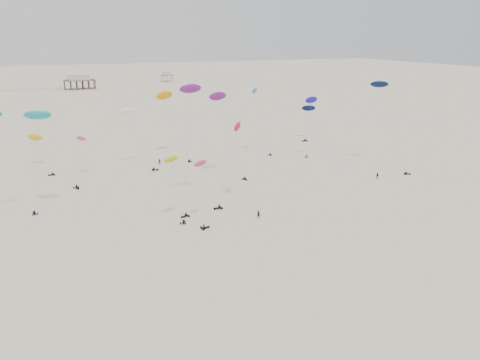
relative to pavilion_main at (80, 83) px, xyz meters
name	(u,v)px	position (x,y,z in m)	size (l,w,h in m)	color
ground_plane	(137,124)	(10.00, -150.00, -4.22)	(900.00, 900.00, 0.00)	beige
pavilion_main	(80,83)	(0.00, 0.00, 0.00)	(21.00, 13.00, 9.80)	brown
pavilion_small	(167,77)	(70.00, 30.00, -0.74)	(9.00, 7.00, 8.00)	brown
rig_0	(257,101)	(35.37, -216.11, 12.36)	(5.59, 9.19, 20.73)	black
rig_2	(79,158)	(-19.21, -225.34, 1.84)	(5.43, 14.78, 15.05)	black
rig_3	(383,95)	(62.61, -241.54, 15.75)	(5.53, 18.08, 25.83)	black
rig_4	(174,175)	(-3.80, -260.75, 5.25)	(4.01, 6.71, 13.38)	black
rig_5	(220,104)	(16.18, -234.45, 14.82)	(7.84, 10.60, 22.72)	black
rig_6	(202,186)	(0.73, -264.52, 3.38)	(4.09, 7.87, 12.61)	black
rig_7	(37,124)	(-27.93, -243.28, 14.19)	(6.78, 6.82, 21.67)	black
rig_8	(308,114)	(61.51, -203.50, 4.62)	(7.95, 7.86, 12.43)	black
rig_9	(38,142)	(-28.81, -206.48, 2.84)	(6.49, 15.83, 14.99)	black
rig_10	(190,106)	(3.31, -249.54, 17.11)	(9.78, 15.29, 27.49)	black
rig_11	(132,122)	(-3.27, -214.95, 8.19)	(8.00, 12.91, 18.16)	black
rig_12	(166,100)	(9.09, -205.48, 12.81)	(7.31, 17.59, 21.99)	black
rig_13	(311,107)	(48.61, -226.14, 11.06)	(5.29, 3.93, 18.56)	black
rig_14	(233,144)	(11.20, -255.37, 9.00)	(9.50, 7.82, 18.21)	black
spectator_0	(258,218)	(11.96, -267.12, -4.22)	(0.70, 0.48, 1.94)	black
spectator_1	(377,179)	(52.52, -254.38, -4.22)	(0.92, 0.53, 1.88)	black
spectator_3	(160,164)	(3.27, -217.78, -4.22)	(0.73, 0.50, 2.01)	black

